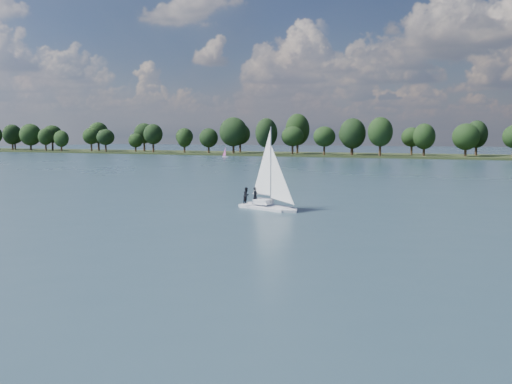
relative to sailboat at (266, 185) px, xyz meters
The scene contains 6 objects.
ground 58.91m from the sailboat, 98.61° to the left, with size 700.00×700.00×0.00m, color #233342.
far_shore 170.44m from the sailboat, 92.96° to the left, with size 660.00×40.00×1.50m, color black.
sailboat is the anchor object (origin of this frame).
dinghy_pink 158.22m from the sailboat, 120.20° to the left, with size 2.56×1.17×3.99m.
pontoon 261.51m from the sailboat, 144.16° to the left, with size 4.00×2.00×0.50m, color slate.
treeline 166.99m from the sailboat, 94.34° to the left, with size 562.67×74.57×18.72m.
Camera 1 is at (34.61, -14.59, 7.99)m, focal length 40.00 mm.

